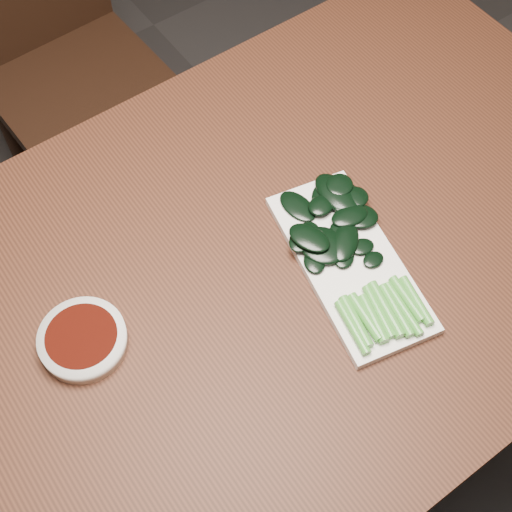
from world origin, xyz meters
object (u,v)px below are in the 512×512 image
Objects in this scene: table at (242,300)px; gai_lan at (347,245)px; serving_plate at (350,263)px; sauce_bowl at (83,340)px; chair_far at (60,54)px.

table is 4.58× the size of gai_lan.
serving_plate is 1.06× the size of gai_lan.
sauce_bowl is (-0.24, 0.04, 0.09)m from table.
sauce_bowl is at bearing 170.50° from table.
serving_plate is at bearing -113.08° from gai_lan.
table is 0.18m from serving_plate.
chair_far reaches higher than sauce_bowl.
table is 4.33× the size of serving_plate.
serving_plate is at bearing -16.94° from sauce_bowl.
sauce_bowl reaches higher than serving_plate.
sauce_bowl is 0.40m from gai_lan.
gai_lan reaches higher than serving_plate.
sauce_bowl is at bearing -113.48° from chair_far.
table is 0.88m from chair_far.
chair_far is at bearing 93.56° from serving_plate.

